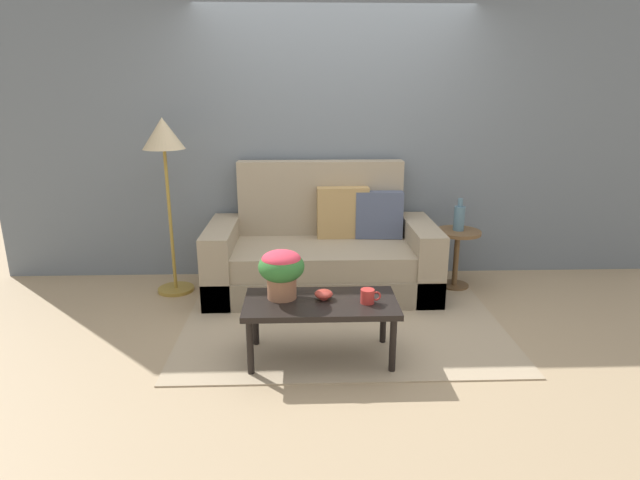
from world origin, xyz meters
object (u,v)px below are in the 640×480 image
(floor_lamp, at_px, (164,150))
(coffee_table, at_px, (321,307))
(side_table, at_px, (457,248))
(table_vase, at_px, (459,218))
(couch, at_px, (323,254))
(snack_bowl, at_px, (324,294))
(coffee_mug, at_px, (368,296))
(potted_plant, at_px, (281,269))

(floor_lamp, bearing_deg, coffee_table, -44.76)
(side_table, height_order, table_vase, table_vase)
(couch, height_order, snack_bowl, couch)
(coffee_mug, bearing_deg, table_vase, 53.48)
(couch, relative_size, potted_plant, 6.09)
(couch, distance_m, table_vase, 1.27)
(side_table, xyz_separation_m, potted_plant, (-1.55, -1.21, 0.25))
(potted_plant, bearing_deg, couch, 74.76)
(coffee_table, relative_size, snack_bowl, 8.22)
(floor_lamp, relative_size, table_vase, 5.30)
(coffee_mug, bearing_deg, coffee_table, 171.91)
(snack_bowl, bearing_deg, floor_lamp, 136.41)
(coffee_table, bearing_deg, table_vase, 44.84)
(couch, height_order, side_table, couch)
(side_table, xyz_separation_m, table_vase, (0.00, 0.01, 0.29))
(table_vase, bearing_deg, potted_plant, -141.80)
(couch, bearing_deg, floor_lamp, -179.80)
(couch, relative_size, coffee_table, 1.97)
(floor_lamp, xyz_separation_m, coffee_mug, (1.59, -1.32, -0.81))
(side_table, xyz_separation_m, coffee_mug, (-0.98, -1.32, 0.09))
(couch, bearing_deg, table_vase, 0.67)
(couch, xyz_separation_m, table_vase, (1.23, 0.01, 0.33))
(side_table, relative_size, table_vase, 1.86)
(coffee_table, bearing_deg, side_table, 44.65)
(coffee_table, bearing_deg, floor_lamp, 135.24)
(floor_lamp, relative_size, coffee_mug, 11.39)
(couch, height_order, floor_lamp, floor_lamp)
(couch, relative_size, table_vase, 6.88)
(potted_plant, relative_size, coffee_mug, 2.43)
(side_table, distance_m, floor_lamp, 2.73)
(potted_plant, bearing_deg, snack_bowl, -6.97)
(couch, xyz_separation_m, side_table, (1.22, 0.00, 0.04))
(table_vase, bearing_deg, side_table, -105.69)
(side_table, height_order, floor_lamp, floor_lamp)
(side_table, xyz_separation_m, snack_bowl, (-1.27, -1.25, 0.08))
(coffee_table, relative_size, floor_lamp, 0.66)
(couch, relative_size, coffee_mug, 14.80)
(side_table, height_order, coffee_mug, side_table)
(potted_plant, bearing_deg, table_vase, 38.20)
(couch, distance_m, coffee_table, 1.28)
(side_table, xyz_separation_m, floor_lamp, (-2.58, -0.01, 0.90))
(side_table, relative_size, potted_plant, 1.65)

